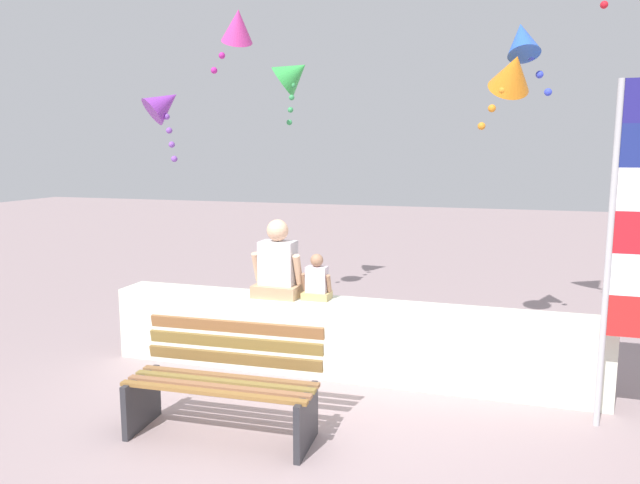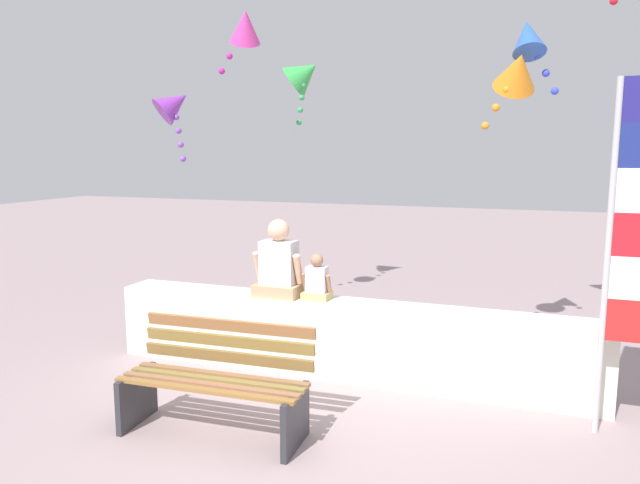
{
  "view_description": "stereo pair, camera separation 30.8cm",
  "coord_description": "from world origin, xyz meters",
  "px_view_note": "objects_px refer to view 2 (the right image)",
  "views": [
    {
      "loc": [
        1.5,
        -4.61,
        2.29
      ],
      "look_at": [
        -0.25,
        1.08,
        1.38
      ],
      "focal_mm": 33.41,
      "sensor_mm": 36.0,
      "label": 1
    },
    {
      "loc": [
        1.8,
        -4.51,
        2.29
      ],
      "look_at": [
        -0.25,
        1.08,
        1.38
      ],
      "focal_mm": 33.41,
      "sensor_mm": 36.0,
      "label": 2
    }
  ],
  "objects_px": {
    "person_child": "(317,281)",
    "kite_orange": "(517,72)",
    "kite_magenta": "(245,27)",
    "flag_banner": "(629,231)",
    "kite_blue": "(529,38)",
    "kite_green": "(304,74)",
    "kite_purple": "(174,105)",
    "person_adult": "(279,266)",
    "park_bench": "(217,383)"
  },
  "relations": [
    {
      "from": "person_child",
      "to": "kite_orange",
      "type": "relative_size",
      "value": 0.55
    },
    {
      "from": "flag_banner",
      "to": "kite_magenta",
      "type": "relative_size",
      "value": 3.36
    },
    {
      "from": "kite_purple",
      "to": "kite_orange",
      "type": "height_order",
      "value": "kite_orange"
    },
    {
      "from": "person_child",
      "to": "kite_orange",
      "type": "distance_m",
      "value": 2.93
    },
    {
      "from": "person_adult",
      "to": "person_child",
      "type": "bearing_deg",
      "value": 0.06
    },
    {
      "from": "kite_purple",
      "to": "park_bench",
      "type": "bearing_deg",
      "value": -52.35
    },
    {
      "from": "person_child",
      "to": "kite_orange",
      "type": "xyz_separation_m",
      "value": [
        1.83,
        0.87,
        2.12
      ]
    },
    {
      "from": "flag_banner",
      "to": "kite_orange",
      "type": "xyz_separation_m",
      "value": [
        -0.94,
        1.38,
        1.4
      ]
    },
    {
      "from": "flag_banner",
      "to": "kite_blue",
      "type": "distance_m",
      "value": 2.51
    },
    {
      "from": "kite_orange",
      "to": "person_child",
      "type": "bearing_deg",
      "value": -154.43
    },
    {
      "from": "person_child",
      "to": "kite_purple",
      "type": "xyz_separation_m",
      "value": [
        -2.5,
        1.3,
        1.94
      ]
    },
    {
      "from": "kite_magenta",
      "to": "flag_banner",
      "type": "bearing_deg",
      "value": -22.87
    },
    {
      "from": "person_adult",
      "to": "park_bench",
      "type": "bearing_deg",
      "value": -85.31
    },
    {
      "from": "flag_banner",
      "to": "kite_purple",
      "type": "distance_m",
      "value": 5.7
    },
    {
      "from": "person_adult",
      "to": "kite_orange",
      "type": "bearing_deg",
      "value": 21.21
    },
    {
      "from": "park_bench",
      "to": "kite_magenta",
      "type": "distance_m",
      "value": 4.54
    },
    {
      "from": "park_bench",
      "to": "flag_banner",
      "type": "height_order",
      "value": "flag_banner"
    },
    {
      "from": "flag_banner",
      "to": "kite_purple",
      "type": "height_order",
      "value": "kite_purple"
    },
    {
      "from": "park_bench",
      "to": "flag_banner",
      "type": "relative_size",
      "value": 0.55
    },
    {
      "from": "kite_magenta",
      "to": "kite_orange",
      "type": "height_order",
      "value": "kite_magenta"
    },
    {
      "from": "kite_purple",
      "to": "person_child",
      "type": "bearing_deg",
      "value": -27.55
    },
    {
      "from": "person_adult",
      "to": "kite_green",
      "type": "xyz_separation_m",
      "value": [
        -0.78,
        2.72,
        2.3
      ]
    },
    {
      "from": "flag_banner",
      "to": "kite_orange",
      "type": "height_order",
      "value": "kite_orange"
    },
    {
      "from": "park_bench",
      "to": "kite_purple",
      "type": "height_order",
      "value": "kite_purple"
    },
    {
      "from": "park_bench",
      "to": "kite_blue",
      "type": "xyz_separation_m",
      "value": [
        2.22,
        2.62,
        3.02
      ]
    },
    {
      "from": "kite_blue",
      "to": "kite_green",
      "type": "bearing_deg",
      "value": 152.2
    },
    {
      "from": "park_bench",
      "to": "person_adult",
      "type": "bearing_deg",
      "value": 94.69
    },
    {
      "from": "person_child",
      "to": "kite_blue",
      "type": "distance_m",
      "value": 3.31
    },
    {
      "from": "kite_blue",
      "to": "kite_orange",
      "type": "bearing_deg",
      "value": -114.41
    },
    {
      "from": "person_child",
      "to": "kite_purple",
      "type": "height_order",
      "value": "kite_purple"
    },
    {
      "from": "kite_blue",
      "to": "park_bench",
      "type": "bearing_deg",
      "value": -130.21
    },
    {
      "from": "kite_green",
      "to": "kite_purple",
      "type": "bearing_deg",
      "value": -132.53
    },
    {
      "from": "person_adult",
      "to": "kite_blue",
      "type": "bearing_deg",
      "value": 24.61
    },
    {
      "from": "person_adult",
      "to": "kite_purple",
      "type": "xyz_separation_m",
      "value": [
        -2.07,
        1.31,
        1.8
      ]
    },
    {
      "from": "kite_blue",
      "to": "kite_purple",
      "type": "xyz_separation_m",
      "value": [
        -4.42,
        0.23,
        -0.53
      ]
    },
    {
      "from": "kite_orange",
      "to": "kite_blue",
      "type": "bearing_deg",
      "value": 65.59
    },
    {
      "from": "kite_purple",
      "to": "kite_magenta",
      "type": "bearing_deg",
      "value": -2.31
    },
    {
      "from": "person_adult",
      "to": "person_child",
      "type": "distance_m",
      "value": 0.45
    },
    {
      "from": "park_bench",
      "to": "flag_banner",
      "type": "xyz_separation_m",
      "value": [
        3.07,
        1.04,
        1.26
      ]
    },
    {
      "from": "person_adult",
      "to": "kite_blue",
      "type": "height_order",
      "value": "kite_blue"
    },
    {
      "from": "flag_banner",
      "to": "kite_magenta",
      "type": "height_order",
      "value": "kite_magenta"
    },
    {
      "from": "kite_blue",
      "to": "kite_orange",
      "type": "distance_m",
      "value": 0.42
    },
    {
      "from": "park_bench",
      "to": "kite_magenta",
      "type": "xyz_separation_m",
      "value": [
        -1.12,
        2.81,
        3.38
      ]
    },
    {
      "from": "kite_green",
      "to": "kite_orange",
      "type": "height_order",
      "value": "kite_green"
    },
    {
      "from": "kite_blue",
      "to": "kite_purple",
      "type": "bearing_deg",
      "value": 177.0
    },
    {
      "from": "person_child",
      "to": "kite_blue",
      "type": "relative_size",
      "value": 0.57
    },
    {
      "from": "kite_orange",
      "to": "park_bench",
      "type": "bearing_deg",
      "value": -131.27
    },
    {
      "from": "park_bench",
      "to": "kite_green",
      "type": "distance_m",
      "value": 5.29
    },
    {
      "from": "person_child",
      "to": "kite_orange",
      "type": "bearing_deg",
      "value": 25.57
    },
    {
      "from": "park_bench",
      "to": "kite_purple",
      "type": "xyz_separation_m",
      "value": [
        -2.2,
        2.85,
        2.48
      ]
    }
  ]
}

